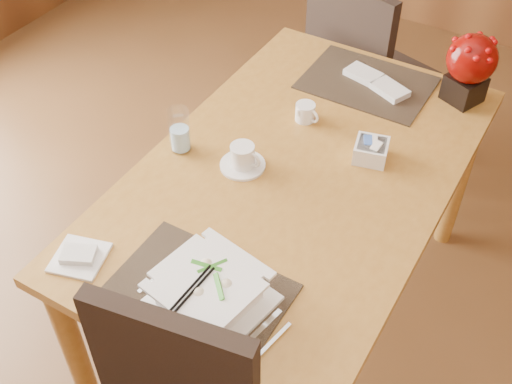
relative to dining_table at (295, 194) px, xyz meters
The scene contains 12 objects.
dining_table is the anchor object (origin of this frame).
placemat_near 0.56m from the dining_table, 90.00° to the right, with size 0.45×0.33×0.01m, color black.
placemat_far 0.56m from the dining_table, 90.00° to the left, with size 0.45×0.33×0.01m, color black.
soup_setting 0.58m from the dining_table, 85.18° to the right, with size 0.31×0.31×0.11m.
coffee_cup 0.21m from the dining_table, 157.46° to the right, with size 0.14×0.14×0.08m.
water_glass 0.42m from the dining_table, 165.82° to the right, with size 0.07×0.07×0.15m, color silver.
creamer_jug 0.29m from the dining_table, 111.67° to the left, with size 0.09×0.09×0.06m, color white, non-canonical shape.
sugar_caddy 0.28m from the dining_table, 45.15° to the left, with size 0.10×0.10×0.06m, color white.
berry_decor 0.75m from the dining_table, 62.62° to the left, with size 0.17×0.17×0.25m.
napkins_far 0.56m from the dining_table, 85.62° to the left, with size 0.26×0.09×0.02m, color silver, non-canonical shape.
bread_plate 0.71m from the dining_table, 119.27° to the right, with size 0.14×0.14×0.01m, color white.
far_chair 0.98m from the dining_table, 100.32° to the left, with size 0.55×0.55×0.96m.
Camera 1 is at (0.64, -0.73, 2.09)m, focal length 45.00 mm.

